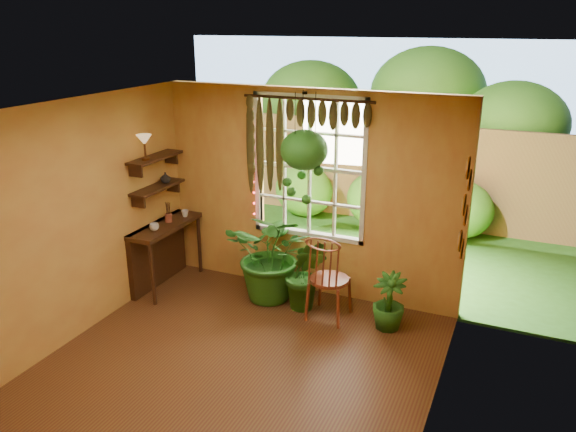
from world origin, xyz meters
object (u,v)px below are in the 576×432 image
object	(u,v)px
windsor_chair	(328,290)
hanging_basket	(304,156)
counter_ledge	(160,247)
potted_plant_mid	(306,274)
potted_plant_left	(273,254)

from	to	relation	value
windsor_chair	hanging_basket	distance (m)	1.66
counter_ledge	potted_plant_mid	xyz separation A→B (m)	(2.10, 0.13, -0.07)
counter_ledge	hanging_basket	distance (m)	2.43
potted_plant_left	potted_plant_mid	xyz separation A→B (m)	(0.50, -0.09, -0.15)
counter_ledge	hanging_basket	size ratio (longest dim) A/B	0.90
windsor_chair	potted_plant_mid	xyz separation A→B (m)	(-0.33, 0.10, 0.11)
potted_plant_left	windsor_chair	bearing A→B (deg)	-13.38
counter_ledge	hanging_basket	bearing A→B (deg)	9.63
windsor_chair	potted_plant_left	size ratio (longest dim) A/B	1.02
windsor_chair	potted_plant_left	distance (m)	0.89
counter_ledge	windsor_chair	world-z (taller)	windsor_chair
counter_ledge	potted_plant_mid	distance (m)	2.10
hanging_basket	counter_ledge	bearing A→B (deg)	-170.37
counter_ledge	windsor_chair	distance (m)	2.43
windsor_chair	potted_plant_mid	bearing A→B (deg)	164.73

